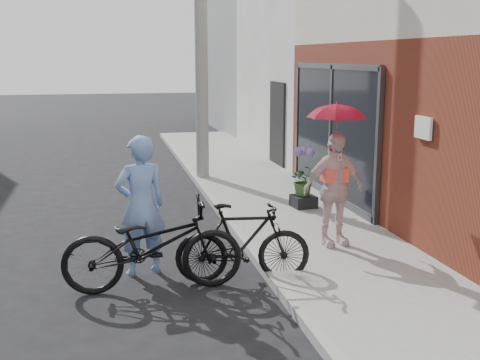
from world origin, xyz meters
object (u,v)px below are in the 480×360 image
object	(u,v)px
utility_pole	(201,21)
officer	(141,206)
bike_left	(153,245)
planter	(303,201)
kimono_woman	(334,189)
bike_right	(243,243)

from	to	relation	value
utility_pole	officer	distance (m)	6.40
bike_left	planter	bearing A→B (deg)	-41.48
officer	kimono_woman	distance (m)	2.72
utility_pole	bike_left	bearing A→B (deg)	-104.55
planter	officer	bearing A→B (deg)	-141.02
bike_right	kimono_woman	bearing A→B (deg)	-54.24
officer	kimono_woman	bearing A→B (deg)	171.09
bike_left	planter	distance (m)	4.21
bike_left	utility_pole	bearing A→B (deg)	-12.21
bike_left	bike_right	distance (m)	1.11
bike_left	kimono_woman	distance (m)	2.77
utility_pole	bike_left	distance (m)	7.05
utility_pole	planter	bearing A→B (deg)	-67.68
utility_pole	bike_right	xyz separation A→B (m)	(-0.50, -6.16, -3.00)
utility_pole	officer	bearing A→B (deg)	-106.92
officer	bike_right	xyz separation A→B (m)	(1.20, -0.56, -0.40)
bike_left	kimono_woman	xyz separation A→B (m)	(2.61, 0.87, 0.36)
kimono_woman	planter	xyz separation A→B (m)	(0.30, 2.16, -0.70)
kimono_woman	officer	bearing A→B (deg)	177.11
kimono_woman	bike_left	bearing A→B (deg)	-170.10
officer	bike_left	bearing A→B (deg)	84.31
utility_pole	kimono_woman	world-z (taller)	utility_pole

